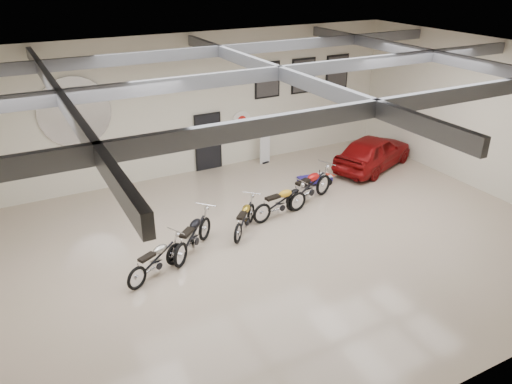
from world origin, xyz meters
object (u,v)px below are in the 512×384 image
motorcycle_gold (245,217)px  motorcycle_silver (156,259)px  motorcycle_black (193,235)px  motorcycle_yellow (280,202)px  vintage_car (373,152)px  banner_stand (265,142)px  motorcycle_red (309,186)px  go_kart (318,177)px

motorcycle_gold → motorcycle_silver: bearing=151.8°
motorcycle_black → motorcycle_gold: motorcycle_black is taller
motorcycle_silver → motorcycle_yellow: size_ratio=0.94×
motorcycle_black → vintage_car: (8.19, 2.45, 0.11)m
banner_stand → motorcycle_silver: size_ratio=0.93×
motorcycle_black → motorcycle_gold: (1.72, 0.34, -0.07)m
motorcycle_black → motorcycle_yellow: motorcycle_black is taller
motorcycle_red → motorcycle_black: bearing=175.3°
motorcycle_yellow → vintage_car: (5.08, 1.78, 0.13)m
vintage_car → go_kart: bearing=73.9°
motorcycle_silver → go_kart: (6.78, 2.83, -0.22)m
motorcycle_gold → motorcycle_red: motorcycle_red is taller
motorcycle_black → motorcycle_silver: bearing=164.5°
vintage_car → banner_stand: bearing=33.2°
banner_stand → motorcycle_black: banner_stand is taller
banner_stand → go_kart: (0.70, -2.62, -0.61)m
motorcycle_yellow → go_kart: 2.90m
banner_stand → motorcycle_gold: bearing=-136.1°
motorcycle_yellow → motorcycle_red: bearing=10.5°
banner_stand → motorcycle_black: (-4.86, -4.83, -0.33)m
motorcycle_gold → motorcycle_yellow: motorcycle_yellow is taller
motorcycle_black → vintage_car: bearing=-25.7°
motorcycle_yellow → go_kart: size_ratio=1.37×
motorcycle_silver → motorcycle_black: motorcycle_black is taller
motorcycle_red → motorcycle_silver: bearing=178.2°
vintage_car → motorcycle_red: bearing=88.3°
motorcycle_yellow → vintage_car: 5.39m
motorcycle_silver → motorcycle_black: (1.22, 0.62, 0.06)m
banner_stand → motorcycle_red: bearing=-107.6°
motorcycle_silver → motorcycle_yellow: (4.33, 1.29, 0.03)m
motorcycle_yellow → go_kart: (2.45, 1.54, -0.25)m
motorcycle_black → go_kart: size_ratio=1.44×
vintage_car → motorcycle_gold: bearing=86.7°
motorcycle_black → motorcycle_red: size_ratio=0.93×
motorcycle_yellow → vintage_car: size_ratio=0.52×
motorcycle_gold → go_kart: motorcycle_gold is taller
motorcycle_red → banner_stand: bearing=64.9°
motorcycle_silver → vintage_car: vintage_car is taller
motorcycle_red → vintage_car: vintage_car is taller
banner_stand → motorcycle_gold: (-3.14, -4.49, -0.40)m
motorcycle_black → motorcycle_yellow: (3.11, 0.67, -0.02)m
banner_stand → vintage_car: 4.10m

